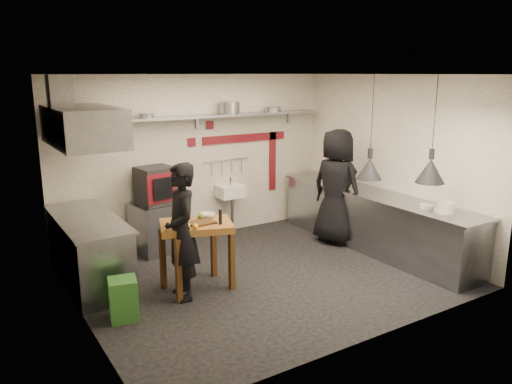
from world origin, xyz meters
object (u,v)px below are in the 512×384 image
green_bin (123,299)px  chef_left (182,232)px  prep_table (197,256)px  oven_stand (158,227)px  combi_oven (155,185)px  chef_right (336,187)px

green_bin → chef_left: chef_left is taller
green_bin → prep_table: prep_table is taller
oven_stand → prep_table: 1.67m
oven_stand → combi_oven: combi_oven is taller
green_bin → prep_table: 1.17m
combi_oven → prep_table: size_ratio=0.63×
combi_oven → prep_table: bearing=-101.7°
combi_oven → chef_left: bearing=-109.7°
oven_stand → green_bin: 2.33m
prep_table → chef_left: 0.52m
oven_stand → combi_oven: size_ratio=1.38×
chef_left → chef_right: bearing=110.5°
green_bin → chef_left: size_ratio=0.28×
chef_left → chef_right: 3.14m
green_bin → chef_right: 4.06m
oven_stand → green_bin: (-1.20, -1.99, -0.15)m
combi_oven → chef_right: bearing=-32.3°
combi_oven → chef_right: size_ratio=0.30×
prep_table → chef_right: (2.81, 0.48, 0.51)m
green_bin → chef_right: (3.92, 0.79, 0.72)m
oven_stand → chef_left: size_ratio=0.46×
combi_oven → prep_table: (-0.10, -1.69, -0.63)m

